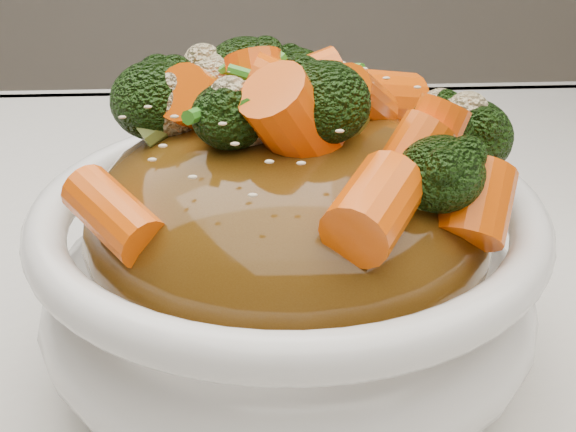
{
  "coord_description": "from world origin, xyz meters",
  "views": [
    {
      "loc": [
        -0.02,
        -0.32,
        0.99
      ],
      "look_at": [
        -0.0,
        -0.01,
        0.83
      ],
      "focal_mm": 50.0,
      "sensor_mm": 36.0,
      "label": 1
    }
  ],
  "objects": [
    {
      "name": "tablecloth",
      "position": [
        0.0,
        0.0,
        0.73
      ],
      "size": [
        1.2,
        0.8,
        0.04
      ],
      "primitive_type": "cube",
      "color": "silver",
      "rests_on": "dining_table"
    },
    {
      "name": "bowl",
      "position": [
        -0.0,
        -0.01,
        0.79
      ],
      "size": [
        0.27,
        0.27,
        0.09
      ],
      "primitive_type": null,
      "rotation": [
        0.0,
        0.0,
        -0.22
      ],
      "color": "white",
      "rests_on": "tablecloth"
    },
    {
      "name": "sauce_base",
      "position": [
        -0.0,
        -0.01,
        0.82
      ],
      "size": [
        0.21,
        0.21,
        0.1
      ],
      "primitive_type": "ellipsoid",
      "rotation": [
        0.0,
        0.0,
        -0.22
      ],
      "color": "#55350E",
      "rests_on": "bowl"
    },
    {
      "name": "carrots",
      "position": [
        -0.0,
        -0.01,
        0.89
      ],
      "size": [
        0.21,
        0.21,
        0.05
      ],
      "primitive_type": null,
      "rotation": [
        0.0,
        0.0,
        -0.22
      ],
      "color": "#FD5D08",
      "rests_on": "sauce_base"
    },
    {
      "name": "broccoli",
      "position": [
        -0.0,
        -0.01,
        0.89
      ],
      "size": [
        0.21,
        0.21,
        0.05
      ],
      "primitive_type": null,
      "rotation": [
        0.0,
        0.0,
        -0.22
      ],
      "color": "black",
      "rests_on": "sauce_base"
    },
    {
      "name": "cauliflower",
      "position": [
        -0.0,
        -0.01,
        0.89
      ],
      "size": [
        0.21,
        0.21,
        0.04
      ],
      "primitive_type": null,
      "rotation": [
        0.0,
        0.0,
        -0.22
      ],
      "color": "beige",
      "rests_on": "sauce_base"
    },
    {
      "name": "scallions",
      "position": [
        -0.0,
        -0.01,
        0.89
      ],
      "size": [
        0.16,
        0.16,
        0.02
      ],
      "primitive_type": null,
      "rotation": [
        0.0,
        0.0,
        -0.22
      ],
      "color": "#2F7F1D",
      "rests_on": "sauce_base"
    },
    {
      "name": "sesame_seeds",
      "position": [
        -0.0,
        -0.01,
        0.89
      ],
      "size": [
        0.19,
        0.19,
        0.01
      ],
      "primitive_type": null,
      "rotation": [
        0.0,
        0.0,
        -0.22
      ],
      "color": "beige",
      "rests_on": "sauce_base"
    }
  ]
}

